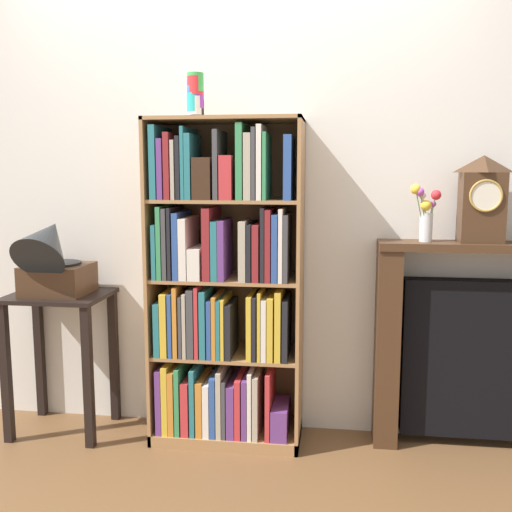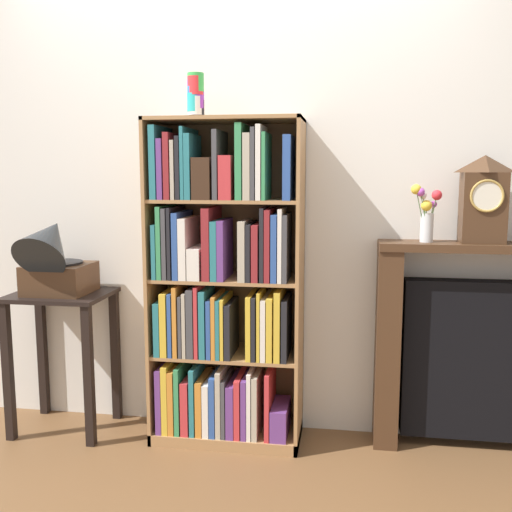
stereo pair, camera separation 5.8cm
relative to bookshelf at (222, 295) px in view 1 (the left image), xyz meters
The scene contains 9 objects.
ground_plane 0.79m from the bookshelf, 66.45° to the right, with size 7.92×6.40×0.02m, color brown.
wall_back 0.61m from the bookshelf, 46.01° to the left, with size 4.92×0.08×2.60m, color silver.
bookshelf is the anchor object (origin of this frame).
cup_stack 1.02m from the bookshelf, behind, with size 0.09×0.08×0.22m.
side_table_left 0.92m from the bookshelf, behind, with size 0.51×0.42×0.77m.
gramophone 0.91m from the bookshelf, behind, with size 0.32×0.44×0.49m.
fireplace_mantel 1.36m from the bookshelf, ahead, with size 1.09×0.22×1.07m.
mantel_clock 1.38m from the bookshelf, ahead, with size 0.21×0.15×0.43m.
flower_vase 1.10m from the bookshelf, ahead, with size 0.16×0.10×0.29m.
Camera 1 is at (0.56, -2.86, 1.41)m, focal length 41.01 mm.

